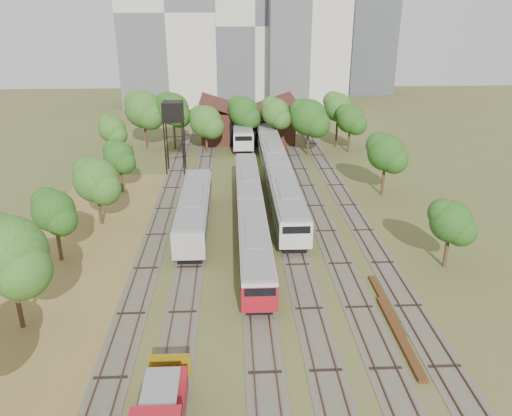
{
  "coord_description": "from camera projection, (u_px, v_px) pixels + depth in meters",
  "views": [
    {
      "loc": [
        -3.91,
        -30.21,
        22.3
      ],
      "look_at": [
        -1.46,
        18.56,
        2.5
      ],
      "focal_mm": 35.0,
      "sensor_mm": 36.0,
      "label": 1
    }
  ],
  "objects": [
    {
      "name": "rail_pile_near",
      "position": [
        399.0,
        335.0,
        36.16
      ],
      "size": [
        0.65,
        9.72,
        0.32
      ],
      "primitive_type": "cube",
      "color": "#512F17",
      "rests_on": "ground"
    },
    {
      "name": "dry_grass_patch",
      "position": [
        71.0,
        284.0,
        43.08
      ],
      "size": [
        14.0,
        60.0,
        0.04
      ],
      "primitive_type": "cube",
      "color": "brown",
      "rests_on": "ground"
    },
    {
      "name": "tower_left",
      "position": [
        168.0,
        12.0,
        115.72
      ],
      "size": [
        22.0,
        16.0,
        42.0
      ],
      "primitive_type": "cube",
      "color": "beige",
      "rests_on": "ground"
    },
    {
      "name": "tower_centre",
      "position": [
        253.0,
        25.0,
        122.41
      ],
      "size": [
        20.0,
        18.0,
        36.0
      ],
      "primitive_type": "cube",
      "color": "beige",
      "rests_on": "ground"
    },
    {
      "name": "tree_band_right",
      "position": [
        379.0,
        148.0,
        64.69
      ],
      "size": [
        4.7,
        43.28,
        7.84
      ],
      "color": "#382616",
      "rests_on": "ground"
    },
    {
      "name": "railcar_green_set",
      "position": [
        273.0,
        159.0,
        70.94
      ],
      "size": [
        3.19,
        52.08,
        3.95
      ],
      "color": "black",
      "rests_on": "ground"
    },
    {
      "name": "rail_pile_far",
      "position": [
        386.0,
        304.0,
        39.98
      ],
      "size": [
        0.54,
        8.61,
        0.28
      ],
      "primitive_type": "cube",
      "color": "#512F17",
      "rests_on": "ground"
    },
    {
      "name": "water_tower",
      "position": [
        173.0,
        113.0,
        69.15
      ],
      "size": [
        2.92,
        2.92,
        10.12
      ],
      "color": "black",
      "rests_on": "ground"
    },
    {
      "name": "tree_band_far",
      "position": [
        231.0,
        113.0,
        80.97
      ],
      "size": [
        37.58,
        11.09,
        9.57
      ],
      "color": "#382616",
      "rests_on": "ground"
    },
    {
      "name": "ground",
      "position": [
        289.0,
        334.0,
        36.52
      ],
      "size": [
        240.0,
        240.0,
        0.0
      ],
      "primitive_type": "plane",
      "color": "#475123",
      "rests_on": "ground"
    },
    {
      "name": "tree_band_left",
      "position": [
        63.0,
        203.0,
        45.89
      ],
      "size": [
        7.34,
        54.92,
        8.88
      ],
      "color": "#382616",
      "rests_on": "ground"
    },
    {
      "name": "old_grey_coach",
      "position": [
        195.0,
        210.0,
        53.2
      ],
      "size": [
        3.11,
        18.0,
        3.85
      ],
      "color": "black",
      "rests_on": "ground"
    },
    {
      "name": "maintenance_shed",
      "position": [
        247.0,
        123.0,
        89.04
      ],
      "size": [
        16.45,
        11.55,
        7.58
      ],
      "color": "#3D1B16",
      "rests_on": "ground"
    },
    {
      "name": "railcar_red_set",
      "position": [
        251.0,
        212.0,
        53.29
      ],
      "size": [
        2.84,
        34.57,
        3.51
      ],
      "color": "black",
      "rests_on": "ground"
    },
    {
      "name": "tracks",
      "position": [
        260.0,
        207.0,
        59.61
      ],
      "size": [
        24.6,
        80.0,
        0.19
      ],
      "color": "#4C473D",
      "rests_on": "ground"
    },
    {
      "name": "tower_far_right",
      "position": [
        370.0,
        39.0,
        134.65
      ],
      "size": [
        12.0,
        12.0,
        28.0
      ],
      "primitive_type": "cube",
      "color": "#46494F",
      "rests_on": "ground"
    },
    {
      "name": "railcar_rear",
      "position": [
        242.0,
        132.0,
        86.29
      ],
      "size": [
        3.25,
        16.08,
        4.02
      ],
      "color": "black",
      "rests_on": "ground"
    }
  ]
}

